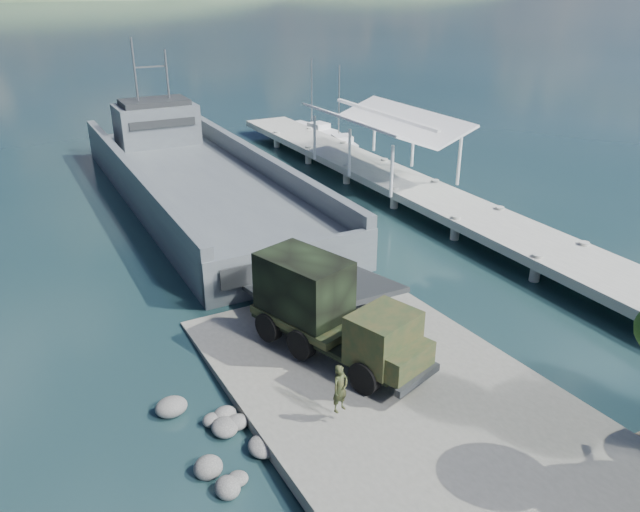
# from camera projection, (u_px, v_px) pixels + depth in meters

# --- Properties ---
(ground) EXTENTS (1400.00, 1400.00, 0.00)m
(ground) POSITION_uv_depth(u_px,v_px,m) (384.00, 391.00, 22.17)
(ground) COLOR #18383A
(ground) RESTS_ON ground
(boat_ramp) EXTENTS (10.00, 18.00, 0.50)m
(boat_ramp) POSITION_uv_depth(u_px,v_px,m) (400.00, 401.00, 21.26)
(boat_ramp) COLOR slate
(boat_ramp) RESTS_ON ground
(shoreline_rocks) EXTENTS (3.20, 5.60, 0.90)m
(shoreline_rocks) POSITION_uv_depth(u_px,v_px,m) (213.00, 439.00, 19.89)
(shoreline_rocks) COLOR #4F4F4D
(shoreline_rocks) RESTS_ON ground
(pier) EXTENTS (6.40, 44.00, 6.10)m
(pier) POSITION_uv_depth(u_px,v_px,m) (391.00, 170.00, 42.25)
(pier) COLOR #9E9F95
(pier) RESTS_ON ground
(landing_craft) EXTENTS (9.14, 35.08, 10.39)m
(landing_craft) POSITION_uv_depth(u_px,v_px,m) (199.00, 188.00, 41.01)
(landing_craft) COLOR #4F565E
(landing_craft) RESTS_ON ground
(military_truck) EXTENTS (4.42, 7.79, 3.47)m
(military_truck) POSITION_uv_depth(u_px,v_px,m) (329.00, 311.00, 22.98)
(military_truck) COLOR black
(military_truck) RESTS_ON boat_ramp
(soldier) EXTENTS (0.68, 0.54, 1.64)m
(soldier) POSITION_uv_depth(u_px,v_px,m) (340.00, 399.00, 19.64)
(soldier) COLOR #1F341D
(soldier) RESTS_ON boat_ramp
(sailboat_near) EXTENTS (2.88, 6.06, 7.10)m
(sailboat_near) POSITION_uv_depth(u_px,v_px,m) (339.00, 143.00, 54.31)
(sailboat_near) COLOR white
(sailboat_near) RESTS_ON ground
(sailboat_far) EXTENTS (2.70, 6.03, 7.09)m
(sailboat_far) POSITION_uv_depth(u_px,v_px,m) (313.00, 130.00, 58.81)
(sailboat_far) COLOR white
(sailboat_far) RESTS_ON ground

